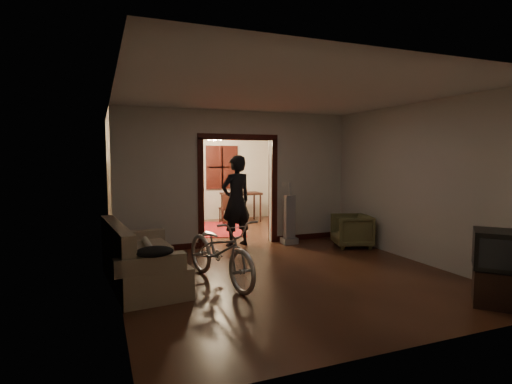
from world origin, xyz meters
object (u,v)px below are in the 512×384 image
locker (153,191)px  desk (241,207)px  sofa (143,254)px  person (236,201)px  armchair (352,231)px  bicycle (220,250)px

locker → desk: (2.42, -0.23, -0.52)m
sofa → desk: 5.79m
locker → desk: size_ratio=1.68×
person → armchair: bearing=140.3°
armchair → locker: bearing=-121.9°
person → locker: (-1.28, 3.14, -0.01)m
sofa → locker: 5.14m
person → desk: 3.17m
person → desk: person is taller
bicycle → locker: bearing=79.8°
sofa → locker: locker is taller
armchair → desk: size_ratio=0.67×
bicycle → desk: (2.15, 5.17, -0.08)m
sofa → desk: (3.21, 4.82, -0.04)m
bicycle → person: (1.01, 2.26, 0.46)m
bicycle → person: size_ratio=0.98×
person → desk: bearing=-127.1°
sofa → locker: size_ratio=1.06×
person → desk: (1.13, 2.91, -0.53)m
bicycle → desk: bicycle is taller
bicycle → locker: 5.42m
bicycle → armchair: bearing=8.9°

